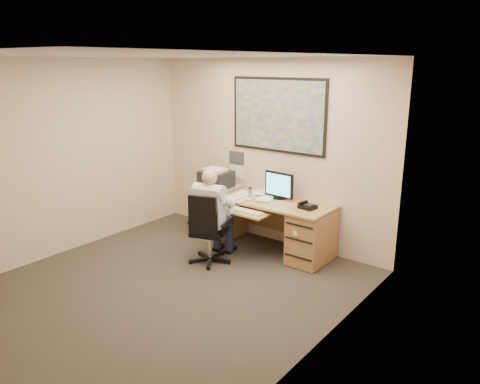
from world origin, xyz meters
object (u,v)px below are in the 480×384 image
Objects in this scene: desk at (297,226)px; person at (211,216)px; filing_cabinet at (217,207)px; office_chair at (207,242)px.

person is (-0.84, -0.84, 0.20)m from desk.
desk is 1.43m from filing_cabinet.
filing_cabinet is 1.09× the size of office_chair.
person reaches higher than filing_cabinet.
office_chair is 0.36m from person.
filing_cabinet is at bearing 104.59° from office_chair.
filing_cabinet is at bearing -179.03° from desk.
person is at bearing -135.15° from desk.
filing_cabinet is 1.02m from person.
desk is at bearing 0.62° from filing_cabinet.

